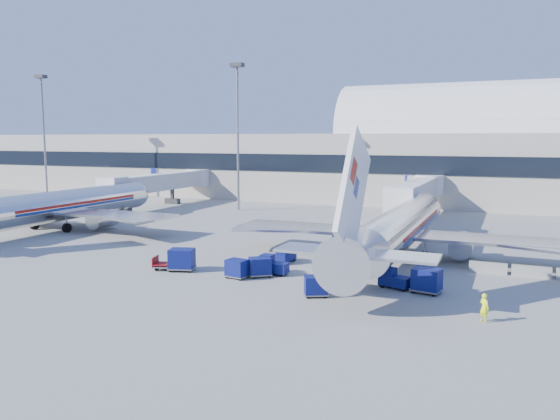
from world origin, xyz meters
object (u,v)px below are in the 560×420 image
at_px(jetbridge_near, 418,191).
at_px(cart_open_red, 167,265).
at_px(cart_train_a, 260,267).
at_px(cart_solo_near, 316,286).
at_px(ramp_worker, 484,307).
at_px(jetbridge_mid, 164,182).
at_px(mast_west, 238,115).
at_px(airliner_mid, 56,206).
at_px(cart_train_b, 237,268).
at_px(cart_train_c, 182,259).
at_px(barrier_near, 488,268).
at_px(airliner_main, 399,228).
at_px(cart_solo_far, 427,280).
at_px(tug_lead, 272,265).
at_px(tug_left, 285,255).
at_px(barrier_mid, 531,272).
at_px(mast_far_west, 43,119).
at_px(tug_right, 394,279).

relative_size(jetbridge_near, cart_open_red, 11.50).
height_order(cart_train_a, cart_solo_near, cart_train_a).
relative_size(cart_open_red, ramp_worker, 1.34).
xyz_separation_m(jetbridge_mid, mast_west, (14.40, -0.81, 10.86)).
bearing_deg(airliner_mid, mast_west, 64.79).
xyz_separation_m(cart_train_b, cart_train_c, (-5.47, 0.35, 0.19)).
distance_m(barrier_near, cart_train_a, 19.07).
distance_m(mast_west, barrier_near, 49.33).
distance_m(barrier_near, cart_open_red, 27.12).
height_order(jetbridge_mid, barrier_near, jetbridge_mid).
bearing_deg(cart_train_a, airliner_main, 13.41).
xyz_separation_m(cart_train_b, cart_solo_far, (14.67, 1.64, 0.15)).
height_order(cart_train_a, cart_open_red, cart_train_a).
distance_m(tug_lead, ramp_worker, 17.75).
bearing_deg(mast_west, cart_solo_near, -56.02).
height_order(jetbridge_near, ramp_worker, jetbridge_near).
distance_m(airliner_mid, tug_left, 33.42).
bearing_deg(cart_train_a, mast_west, 82.50).
distance_m(barrier_near, tug_lead, 18.08).
distance_m(barrier_mid, tug_left, 20.66).
distance_m(airliner_main, barrier_near, 8.74).
bearing_deg(cart_train_a, jetbridge_mid, 96.10).
bearing_deg(jetbridge_mid, tug_left, -42.13).
height_order(barrier_mid, cart_solo_far, cart_solo_far).
distance_m(airliner_mid, mast_far_west, 39.68).
bearing_deg(barrier_near, mast_far_west, 160.25).
bearing_deg(mast_far_west, cart_train_b, -32.38).
bearing_deg(cart_open_red, jetbridge_mid, 111.00).
bearing_deg(cart_train_b, cart_solo_near, -7.77).
height_order(barrier_mid, cart_open_red, barrier_mid).
bearing_deg(tug_lead, cart_open_red, -166.45).
height_order(tug_right, cart_train_a, cart_train_a).
relative_size(jetbridge_near, cart_solo_near, 13.28).
bearing_deg(airliner_main, cart_solo_far, -68.60).
bearing_deg(cart_solo_near, airliner_mid, 132.42).
bearing_deg(jetbridge_near, airliner_main, -84.78).
distance_m(airliner_main, airliner_mid, 42.00).
bearing_deg(tug_right, cart_train_c, -159.59).
relative_size(tug_lead, tug_left, 1.05).
bearing_deg(barrier_near, jetbridge_near, 109.85).
bearing_deg(mast_west, cart_train_b, -62.69).
distance_m(airliner_main, cart_train_a, 14.43).
bearing_deg(mast_far_west, jetbridge_mid, 1.81).
height_order(barrier_near, tug_left, tug_left).
relative_size(mast_far_west, tug_left, 9.53).
distance_m(jetbridge_mid, mast_west, 18.06).
bearing_deg(tug_left, cart_train_b, 173.50).
relative_size(cart_train_a, cart_solo_far, 0.98).
height_order(jetbridge_mid, mast_far_west, mast_far_west).
xyz_separation_m(tug_right, cart_solo_near, (-4.65, -4.43, 0.11)).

